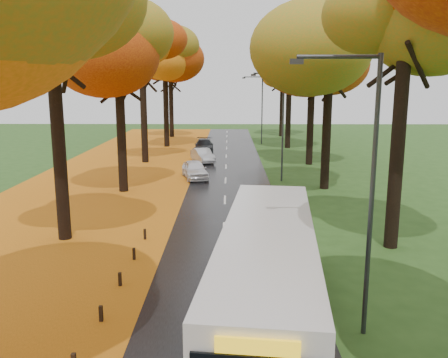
{
  "coord_description": "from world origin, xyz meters",
  "views": [
    {
      "loc": [
        0.22,
        -4.8,
        7.23
      ],
      "look_at": [
        0.0,
        17.95,
        2.6
      ],
      "focal_mm": 38.0,
      "sensor_mm": 36.0,
      "label": 1
    }
  ],
  "objects_px": {
    "bus": "(267,276)",
    "car_dark": "(204,146)",
    "streetlamp_near": "(364,176)",
    "streetlamp_far": "(260,104)",
    "car_white": "(195,170)",
    "streetlamp_mid": "(280,118)",
    "car_silver": "(203,155)"
  },
  "relations": [
    {
      "from": "streetlamp_far",
      "to": "car_dark",
      "type": "xyz_separation_m",
      "value": [
        -6.3,
        -7.53,
        -3.98
      ]
    },
    {
      "from": "streetlamp_near",
      "to": "car_dark",
      "type": "bearing_deg",
      "value": 99.8
    },
    {
      "from": "streetlamp_near",
      "to": "streetlamp_mid",
      "type": "relative_size",
      "value": 1.0
    },
    {
      "from": "streetlamp_near",
      "to": "car_white",
      "type": "bearing_deg",
      "value": 105.46
    },
    {
      "from": "car_white",
      "to": "car_dark",
      "type": "distance_m",
      "value": 13.7
    },
    {
      "from": "streetlamp_mid",
      "to": "streetlamp_far",
      "type": "distance_m",
      "value": 22.0
    },
    {
      "from": "streetlamp_mid",
      "to": "car_white",
      "type": "relative_size",
      "value": 1.99
    },
    {
      "from": "car_dark",
      "to": "car_white",
      "type": "bearing_deg",
      "value": -92.08
    },
    {
      "from": "streetlamp_mid",
      "to": "car_silver",
      "type": "bearing_deg",
      "value": 126.48
    },
    {
      "from": "streetlamp_far",
      "to": "bus",
      "type": "distance_m",
      "value": 43.9
    },
    {
      "from": "car_white",
      "to": "car_silver",
      "type": "bearing_deg",
      "value": 74.57
    },
    {
      "from": "streetlamp_mid",
      "to": "car_white",
      "type": "height_order",
      "value": "streetlamp_mid"
    },
    {
      "from": "streetlamp_mid",
      "to": "bus",
      "type": "height_order",
      "value": "streetlamp_mid"
    },
    {
      "from": "streetlamp_near",
      "to": "streetlamp_mid",
      "type": "distance_m",
      "value": 22.0
    },
    {
      "from": "bus",
      "to": "car_silver",
      "type": "bearing_deg",
      "value": 103.18
    },
    {
      "from": "streetlamp_far",
      "to": "bus",
      "type": "bearing_deg",
      "value": -93.38
    },
    {
      "from": "streetlamp_near",
      "to": "car_dark",
      "type": "xyz_separation_m",
      "value": [
        -6.3,
        36.47,
        -3.98
      ]
    },
    {
      "from": "bus",
      "to": "car_dark",
      "type": "height_order",
      "value": "bus"
    },
    {
      "from": "bus",
      "to": "streetlamp_far",
      "type": "bearing_deg",
      "value": 93.1
    },
    {
      "from": "streetlamp_mid",
      "to": "car_white",
      "type": "bearing_deg",
      "value": 173.08
    },
    {
      "from": "car_silver",
      "to": "car_dark",
      "type": "distance_m",
      "value": 6.22
    },
    {
      "from": "bus",
      "to": "streetlamp_mid",
      "type": "bearing_deg",
      "value": 89.71
    },
    {
      "from": "streetlamp_mid",
      "to": "bus",
      "type": "distance_m",
      "value": 22.08
    },
    {
      "from": "streetlamp_far",
      "to": "bus",
      "type": "relative_size",
      "value": 0.67
    },
    {
      "from": "car_dark",
      "to": "streetlamp_far",
      "type": "bearing_deg",
      "value": 48.02
    },
    {
      "from": "car_silver",
      "to": "car_dark",
      "type": "relative_size",
      "value": 0.81
    },
    {
      "from": "streetlamp_far",
      "to": "car_white",
      "type": "height_order",
      "value": "streetlamp_far"
    },
    {
      "from": "streetlamp_near",
      "to": "streetlamp_far",
      "type": "distance_m",
      "value": 44.0
    },
    {
      "from": "streetlamp_mid",
      "to": "car_silver",
      "type": "xyz_separation_m",
      "value": [
        -6.1,
        8.25,
        -4.04
      ]
    },
    {
      "from": "bus",
      "to": "streetlamp_near",
      "type": "bearing_deg",
      "value": 0.2
    },
    {
      "from": "streetlamp_near",
      "to": "streetlamp_far",
      "type": "height_order",
      "value": "same"
    },
    {
      "from": "bus",
      "to": "car_white",
      "type": "bearing_deg",
      "value": 105.87
    }
  ]
}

